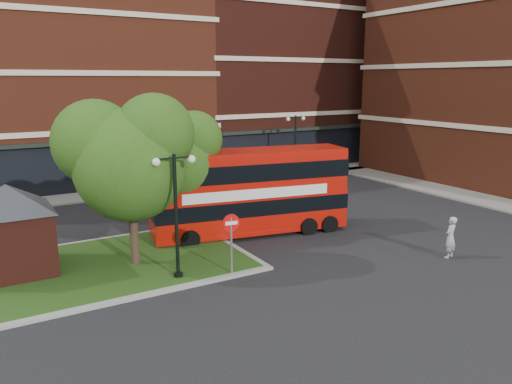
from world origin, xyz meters
TOP-DOWN VIEW (x-y plane):
  - ground at (0.00, 0.00)m, footprint 120.00×120.00m
  - pavement_far at (0.00, 16.50)m, footprint 44.00×3.00m
  - pavement_side at (16.50, 2.00)m, footprint 3.00×28.00m
  - terrace_far_left at (-8.00, 24.00)m, footprint 26.00×12.00m
  - terrace_far_right at (14.00, 24.00)m, footprint 18.00×12.00m
  - traffic_island at (-8.00, 3.00)m, footprint 12.60×7.60m
  - kiosk at (-11.00, 4.00)m, footprint 6.51×6.51m
  - tree_island_west at (-6.60, 2.58)m, footprint 5.40×4.71m
  - tree_island_east at (-3.58, 5.06)m, footprint 4.46×3.90m
  - lamp_island at (-5.50, 0.20)m, footprint 1.72×0.36m
  - lamp_far_left at (2.00, 14.50)m, footprint 1.72×0.36m
  - lamp_far_right at (10.00, 14.50)m, footprint 1.72×0.36m
  - bus at (-0.06, 4.00)m, footprint 10.12×3.99m
  - woman at (5.79, -3.50)m, footprint 0.77×0.61m
  - car_silver at (-0.35, 14.50)m, footprint 3.99×1.69m
  - car_white at (9.19, 14.50)m, footprint 4.18×1.87m
  - no_entry_sign at (-3.50, -0.50)m, footprint 0.71×0.16m

SIDE VIEW (x-z plane):
  - ground at x=0.00m, z-range 0.00..0.00m
  - pavement_far at x=0.00m, z-range 0.00..0.12m
  - pavement_side at x=16.50m, z-range 0.00..0.12m
  - traffic_island at x=-8.00m, z-range -0.01..0.14m
  - car_white at x=9.19m, z-range 0.00..1.33m
  - car_silver at x=-0.35m, z-range 0.00..1.35m
  - woman at x=5.79m, z-range 0.00..1.87m
  - no_entry_sign at x=-3.50m, z-range 0.55..3.12m
  - kiosk at x=-11.00m, z-range 0.52..4.12m
  - bus at x=-0.06m, z-range 0.59..4.36m
  - lamp_island at x=-5.50m, z-range 0.33..5.33m
  - lamp_far_left at x=2.00m, z-range 0.33..5.33m
  - lamp_far_right at x=10.00m, z-range 0.33..5.33m
  - tree_island_east at x=-3.58m, z-range 1.10..7.39m
  - tree_island_west at x=-6.60m, z-range 1.19..8.40m
  - terrace_far_left at x=-8.00m, z-range 0.00..14.00m
  - terrace_far_right at x=14.00m, z-range 0.00..16.00m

